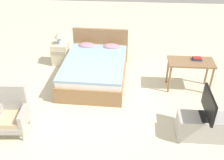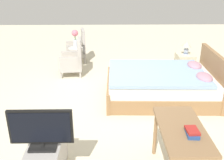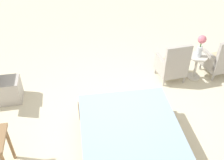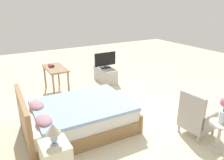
{
  "view_description": "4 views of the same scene",
  "coord_description": "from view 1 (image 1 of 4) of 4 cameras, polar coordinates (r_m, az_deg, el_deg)",
  "views": [
    {
      "loc": [
        0.75,
        -4.47,
        3.6
      ],
      "look_at": [
        0.39,
        0.21,
        0.58
      ],
      "focal_mm": 42.0,
      "sensor_mm": 36.0,
      "label": 1
    },
    {
      "loc": [
        4.74,
        0.03,
        2.42
      ],
      "look_at": [
        0.28,
        0.11,
        0.56
      ],
      "focal_mm": 42.0,
      "sensor_mm": 36.0,
      "label": 2
    },
    {
      "loc": [
        0.63,
        3.43,
        3.48
      ],
      "look_at": [
        0.03,
        0.05,
        0.84
      ],
      "focal_mm": 42.0,
      "sensor_mm": 36.0,
      "label": 3
    },
    {
      "loc": [
        -3.86,
        2.48,
        2.54
      ],
      "look_at": [
        0.29,
        0.08,
        0.79
      ],
      "focal_mm": 35.0,
      "sensor_mm": 36.0,
      "label": 4
    }
  ],
  "objects": [
    {
      "name": "armchair_by_window_right",
      "position": [
        5.33,
        -20.89,
        -7.04
      ],
      "size": [
        0.58,
        0.58,
        0.92
      ],
      "color": "#ADA8A3",
      "rests_on": "ground_plane"
    },
    {
      "name": "table_lamp",
      "position": [
        7.19,
        -11.59,
        9.29
      ],
      "size": [
        0.22,
        0.22,
        0.33
      ],
      "color": "#9EADC6",
      "rests_on": "nightstand"
    },
    {
      "name": "tv_flatscreen",
      "position": [
        4.91,
        20.29,
        -5.27
      ],
      "size": [
        0.2,
        0.74,
        0.51
      ],
      "color": "black",
      "rests_on": "tv_stand"
    },
    {
      "name": "nightstand",
      "position": [
        7.4,
        -11.15,
        5.64
      ],
      "size": [
        0.44,
        0.41,
        0.6
      ],
      "color": "beige",
      "rests_on": "ground_plane"
    },
    {
      "name": "book_stack",
      "position": [
        6.32,
        18.01,
        4.42
      ],
      "size": [
        0.24,
        0.14,
        0.07
      ],
      "color": "#284C8E",
      "rests_on": "vanity_desk"
    },
    {
      "name": "bed",
      "position": [
        6.57,
        -3.66,
        2.5
      ],
      "size": [
        1.56,
        2.18,
        0.96
      ],
      "color": "#997047",
      "rests_on": "ground_plane"
    },
    {
      "name": "vanity_desk",
      "position": [
        6.3,
        16.73,
        3.06
      ],
      "size": [
        1.04,
        0.52,
        0.73
      ],
      "color": "#8E6B47",
      "rests_on": "ground_plane"
    },
    {
      "name": "ground_plane",
      "position": [
        5.79,
        -4.07,
        -5.79
      ],
      "size": [
        16.0,
        16.0,
        0.0
      ],
      "primitive_type": "plane",
      "color": "beige"
    },
    {
      "name": "tv_stand",
      "position": [
        5.22,
        19.22,
        -9.62
      ],
      "size": [
        0.96,
        0.4,
        0.48
      ],
      "color": "#B7B2AD",
      "rests_on": "ground_plane"
    }
  ]
}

